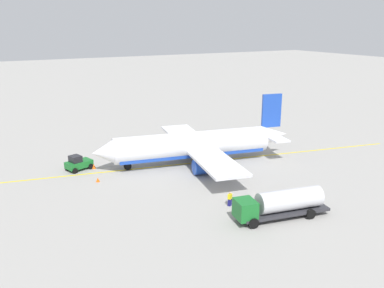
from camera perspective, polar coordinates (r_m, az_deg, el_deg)
The scene contains 8 objects.
ground_plane at distance 62.86m, azimuth -0.00°, elevation -2.63°, with size 400.00×400.00×0.00m, color #9E9B96.
airplane at distance 62.17m, azimuth 0.41°, elevation -0.20°, with size 30.55×27.70×9.84m.
fuel_tanker at distance 46.17m, azimuth 12.07°, elevation -7.91°, with size 10.96×4.33×3.15m.
pushback_tug at distance 61.93m, azimuth -15.30°, elevation -2.54°, with size 4.04×3.22×2.20m.
refueling_worker at distance 48.59m, azimuth 5.19°, elevation -7.50°, with size 0.63×0.58×1.71m.
safety_cone_nose at distance 56.94m, azimuth -12.75°, elevation -4.79°, with size 0.53×0.53×0.59m, color #F2590F.
safety_cone_wingtip at distance 62.12m, azimuth -13.28°, elevation -2.98°, with size 0.62×0.62×0.69m, color #F2590F.
taxi_line_marking at distance 62.86m, azimuth -0.00°, elevation -2.62°, with size 69.10×0.30×0.01m, color yellow.
Camera 1 is at (28.41, 52.26, 20.35)m, focal length 39.01 mm.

